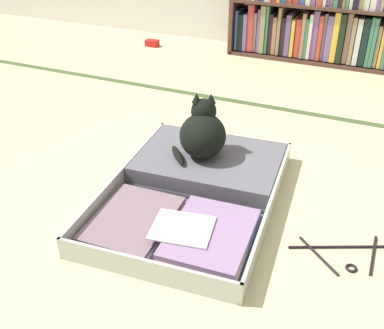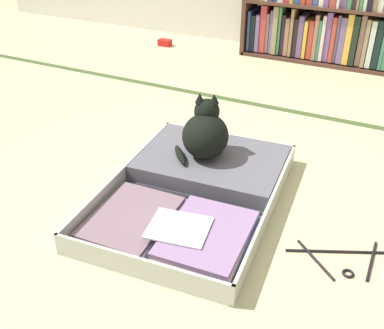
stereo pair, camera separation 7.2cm
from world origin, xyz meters
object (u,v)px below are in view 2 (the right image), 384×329
object	(u,v)px
bookshelf	(335,9)
black_cat	(205,133)
clothes_hanger	(343,259)
small_red_pouch	(165,43)
open_suitcase	(200,187)

from	to	relation	value
bookshelf	black_cat	bearing A→B (deg)	-95.35
clothes_hanger	small_red_pouch	size ratio (longest dim) A/B	3.60
clothes_hanger	small_red_pouch	world-z (taller)	small_red_pouch
open_suitcase	clothes_hanger	size ratio (longest dim) A/B	2.77
black_cat	open_suitcase	bearing A→B (deg)	-71.42
black_cat	small_red_pouch	xyz separation A→B (m)	(-1.11, 1.61, -0.17)
bookshelf	small_red_pouch	world-z (taller)	bookshelf
bookshelf	black_cat	world-z (taller)	bookshelf
open_suitcase	small_red_pouch	bearing A→B (deg)	123.21
open_suitcase	small_red_pouch	size ratio (longest dim) A/B	9.97
open_suitcase	black_cat	bearing A→B (deg)	108.58
black_cat	clothes_hanger	size ratio (longest dim) A/B	0.79
open_suitcase	clothes_hanger	distance (m)	0.64
black_cat	small_red_pouch	distance (m)	1.96
bookshelf	small_red_pouch	size ratio (longest dim) A/B	12.93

